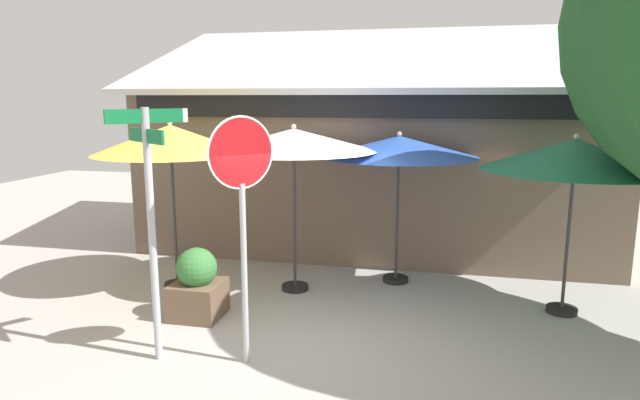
{
  "coord_description": "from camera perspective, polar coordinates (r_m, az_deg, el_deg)",
  "views": [
    {
      "loc": [
        1.9,
        -6.69,
        3.12
      ],
      "look_at": [
        0.16,
        1.2,
        1.6
      ],
      "focal_mm": 30.35,
      "sensor_mm": 36.0,
      "label": 1
    }
  ],
  "objects": [
    {
      "name": "cafe_building",
      "position": [
        11.91,
        5.76,
        4.14
      ],
      "size": [
        9.75,
        4.77,
        4.82
      ],
      "color": "#705B4C",
      "rests_on": "ground"
    },
    {
      "name": "patio_umbrella_forest_green_far_right",
      "position": [
        8.41,
        25.31,
        4.24
      ],
      "size": [
        2.58,
        2.58,
        2.64
      ],
      "color": "black",
      "rests_on": "ground"
    },
    {
      "name": "patio_umbrella_royal_blue_right",
      "position": [
        9.08,
        8.34,
        5.51
      ],
      "size": [
        2.62,
        2.62,
        2.58
      ],
      "color": "black",
      "rests_on": "ground"
    },
    {
      "name": "stop_sign",
      "position": [
        6.19,
        -8.21,
        0.83
      ],
      "size": [
        0.55,
        0.64,
        2.94
      ],
      "color": "#A8AAB2",
      "rests_on": "ground"
    },
    {
      "name": "patio_umbrella_ivory_center",
      "position": [
        8.58,
        -2.78,
        6.25
      ],
      "size": [
        2.64,
        2.64,
        2.73
      ],
      "color": "black",
      "rests_on": "ground"
    },
    {
      "name": "patio_umbrella_mustard_left",
      "position": [
        9.01,
        -15.49,
        6.08
      ],
      "size": [
        2.47,
        2.47,
        2.78
      ],
      "color": "black",
      "rests_on": "ground"
    },
    {
      "name": "ground_plane",
      "position": [
        7.64,
        -3.19,
        -13.87
      ],
      "size": [
        28.0,
        28.0,
        0.1
      ],
      "primitive_type": "cube",
      "color": "#ADA8A0"
    },
    {
      "name": "street_sign_post",
      "position": [
        6.56,
        -17.4,
        -0.89
      ],
      "size": [
        0.73,
        0.78,
        3.03
      ],
      "color": "#A8AAB2",
      "rests_on": "ground"
    },
    {
      "name": "sidewalk_planter",
      "position": [
        8.07,
        -12.8,
        -8.81
      ],
      "size": [
        0.7,
        0.7,
        1.03
      ],
      "color": "brown",
      "rests_on": "ground"
    }
  ]
}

